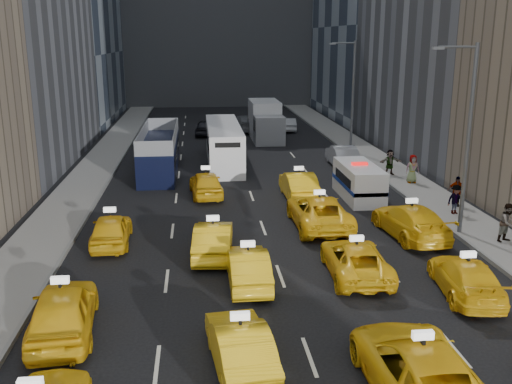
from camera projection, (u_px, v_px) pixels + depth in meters
sidewalk_west at (88, 179)px, 38.00m from camera, size 3.00×90.00×0.15m
sidewalk_east at (393, 172)px, 40.10m from camera, size 3.00×90.00×0.15m
curb_west at (110, 178)px, 38.14m from camera, size 0.15×90.00×0.18m
curb_east at (373, 172)px, 39.95m from camera, size 0.15×90.00×0.18m
streetlight_near at (466, 134)px, 26.22m from camera, size 2.15×0.22×9.00m
streetlight_far at (351, 93)px, 45.42m from camera, size 2.15×0.22×9.00m
taxi_5 at (240, 346)px, 16.22m from camera, size 1.99×4.48×1.43m
taxi_6 at (420, 370)px, 14.91m from camera, size 2.69×5.73×1.58m
taxi_8 at (63, 310)px, 18.09m from camera, size 2.41×5.01×1.65m
taxi_9 at (248, 266)px, 21.87m from camera, size 1.52×4.30×1.41m
taxi_10 at (356, 259)px, 22.64m from camera, size 2.46×4.95×1.35m
taxi_11 at (466, 277)px, 20.95m from camera, size 2.52×4.89×1.36m
taxi_12 at (111, 229)px, 26.06m from camera, size 1.85×4.29×1.44m
taxi_13 at (213, 239)px, 24.71m from camera, size 1.94×4.63×1.49m
taxi_14 at (319, 212)px, 28.49m from camera, size 2.64×5.69×1.58m
taxi_15 at (410, 221)px, 27.06m from camera, size 2.66×5.56×1.56m
taxi_16 at (206, 184)px, 34.06m from camera, size 2.15×4.59×1.52m
taxi_17 at (299, 185)px, 33.58m from camera, size 1.71×4.86×1.60m
nypd_van at (359, 182)px, 33.55m from camera, size 2.16×5.12×2.16m
double_decker at (159, 150)px, 40.18m from camera, size 2.74×10.58×3.06m
city_bus at (224, 144)px, 42.86m from camera, size 3.43×11.62×2.96m
box_truck at (266, 121)px, 52.97m from camera, size 2.76×7.70×3.50m
misc_car_0 at (342, 156)px, 42.01m from camera, size 1.85×4.89×1.59m
misc_car_1 at (157, 132)px, 53.41m from camera, size 2.94×5.26×1.39m
misc_car_2 at (245, 123)px, 57.79m from camera, size 3.02×5.92×1.64m
misc_car_3 at (206, 127)px, 55.43m from camera, size 2.43×4.74×1.54m
misc_car_4 at (289, 124)px, 58.00m from camera, size 1.77×4.14×1.33m
pedestrian_1 at (508, 223)px, 25.96m from camera, size 0.99×0.79×1.80m
pedestrian_2 at (456, 199)px, 30.10m from camera, size 1.10×0.67×1.58m
pedestrian_3 at (457, 191)px, 31.52m from camera, size 1.08×0.81×1.68m
pedestrian_4 at (412, 169)px, 36.59m from camera, size 0.91×0.51×1.83m
pedestrian_5 at (390, 162)px, 38.76m from camera, size 1.64×0.65×1.73m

